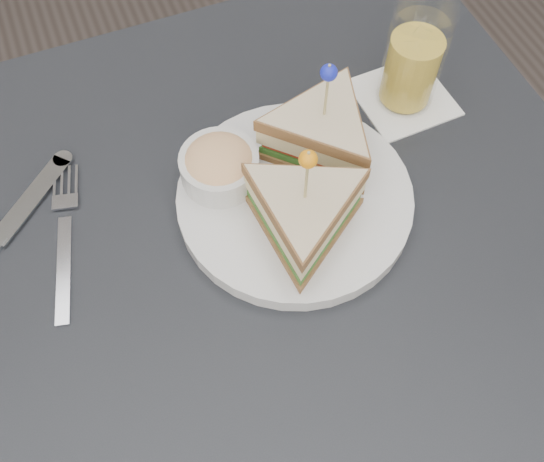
% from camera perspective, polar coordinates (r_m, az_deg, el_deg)
% --- Properties ---
extents(ground_plane, '(3.50, 3.50, 0.00)m').
position_cam_1_polar(ground_plane, '(1.35, -0.25, -17.74)').
color(ground_plane, '#3F3833').
extents(table, '(0.80, 0.80, 0.75)m').
position_cam_1_polar(table, '(0.70, -0.45, -6.07)').
color(table, black).
rests_on(table, ground).
extents(plate_meal, '(0.29, 0.29, 0.15)m').
position_cam_1_polar(plate_meal, '(0.64, 2.61, 5.07)').
color(plate_meal, silver).
rests_on(plate_meal, table).
extents(cutlery_fork, '(0.07, 0.19, 0.01)m').
position_cam_1_polar(cutlery_fork, '(0.69, -18.92, -0.12)').
color(cutlery_fork, silver).
rests_on(cutlery_fork, table).
extents(cutlery_knife, '(0.18, 0.17, 0.01)m').
position_cam_1_polar(cutlery_knife, '(0.71, -24.06, -0.44)').
color(cutlery_knife, silver).
rests_on(cutlery_knife, table).
extents(drink_set, '(0.11, 0.11, 0.14)m').
position_cam_1_polar(drink_set, '(0.74, 13.13, 15.29)').
color(drink_set, white).
rests_on(drink_set, table).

